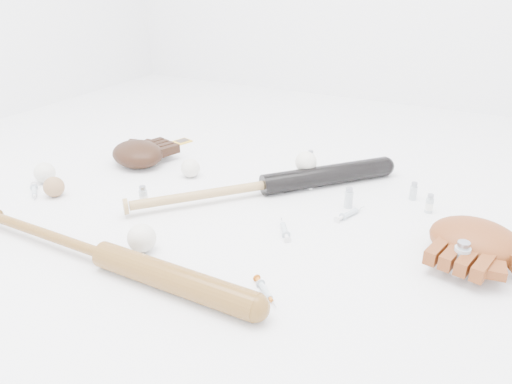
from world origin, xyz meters
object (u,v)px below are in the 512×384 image
at_px(pedestal, 305,178).
at_px(bat_dark, 266,185).
at_px(bat_wood, 105,255).
at_px(glove_dark, 138,153).

bearing_deg(pedestal, bat_dark, -120.02).
distance_m(bat_wood, glove_dark, 0.69).
relative_size(bat_dark, glove_dark, 3.82).
bearing_deg(bat_dark, glove_dark, 130.50).
bearing_deg(bat_wood, bat_dark, 74.63).
bearing_deg(bat_wood, glove_dark, 124.18).
bearing_deg(bat_wood, pedestal, 71.76).
height_order(bat_wood, pedestal, bat_wood).
distance_m(bat_dark, pedestal, 0.16).
bearing_deg(bat_dark, pedestal, 12.03).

